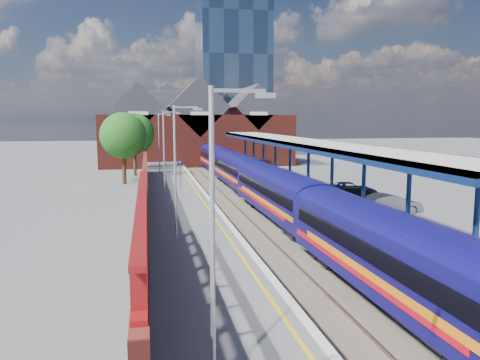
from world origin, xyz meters
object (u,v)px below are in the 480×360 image
object	(u,v)px
lamp_post_c	(165,147)
lamp_post_d	(160,139)
train	(254,177)
parked_car_silver	(390,204)
lamp_post_a	(218,222)
parked_car_blue	(350,190)
parked_car_dark	(357,196)
platform_sign	(180,171)
lamp_post_b	(178,164)

from	to	relation	value
lamp_post_c	lamp_post_d	bearing A→B (deg)	90.00
train	parked_car_silver	size ratio (longest dim) A/B	15.65
lamp_post_c	parked_car_silver	bearing A→B (deg)	-40.73
lamp_post_a	lamp_post_d	distance (m)	46.00
parked_car_silver	parked_car_blue	world-z (taller)	parked_car_silver
lamp_post_d	parked_car_dark	xyz separation A→B (m)	(13.52, -24.61, -3.31)
lamp_post_d	parked_car_blue	world-z (taller)	lamp_post_d
train	platform_sign	size ratio (longest dim) A/B	26.37
lamp_post_c	parked_car_dark	distance (m)	16.37
platform_sign	train	bearing A→B (deg)	-11.98
train	lamp_post_d	bearing A→B (deg)	117.06
lamp_post_a	parked_car_dark	size ratio (longest dim) A/B	1.48
lamp_post_b	lamp_post_d	size ratio (longest dim) A/B	1.00
parked_car_dark	parked_car_silver	bearing A→B (deg)	-173.31
lamp_post_a	parked_car_silver	distance (m)	22.99
lamp_post_b	platform_sign	size ratio (longest dim) A/B	2.80
parked_car_silver	train	bearing A→B (deg)	24.65
train	parked_car_silver	distance (m)	14.29
lamp_post_b	lamp_post_c	xyz separation A→B (m)	(0.00, 16.00, 0.00)
lamp_post_d	train	bearing A→B (deg)	-62.94
lamp_post_c	platform_sign	bearing A→B (deg)	55.74
train	parked_car_blue	size ratio (longest dim) A/B	14.89
train	parked_car_dark	xyz separation A→B (m)	(5.66, -9.24, -0.44)
lamp_post_c	platform_sign	xyz separation A→B (m)	(1.36, 2.00, -2.30)
lamp_post_a	lamp_post_b	distance (m)	14.00
lamp_post_b	parked_car_blue	distance (m)	18.56
lamp_post_a	lamp_post_b	world-z (taller)	same
train	lamp_post_b	distance (m)	18.61
lamp_post_a	lamp_post_b	bearing A→B (deg)	90.00
lamp_post_c	parked_car_silver	world-z (taller)	lamp_post_c
lamp_post_b	lamp_post_d	distance (m)	32.00
parked_car_silver	parked_car_blue	size ratio (longest dim) A/B	0.95
lamp_post_b	parked_car_blue	xyz separation A→B (m)	(14.59, 10.97, -3.38)
train	lamp_post_b	xyz separation A→B (m)	(-7.86, -16.62, 2.87)
train	parked_car_silver	bearing A→B (deg)	-63.82
platform_sign	parked_car_silver	bearing A→B (deg)	-47.96
platform_sign	parked_car_blue	bearing A→B (deg)	-28.00
lamp_post_a	parked_car_blue	distance (m)	29.11
lamp_post_c	lamp_post_d	world-z (taller)	same
platform_sign	parked_car_dark	size ratio (longest dim) A/B	0.53
platform_sign	parked_car_silver	world-z (taller)	platform_sign
platform_sign	parked_car_silver	xyz separation A→B (m)	(12.79, -14.19, -1.00)
lamp_post_b	parked_car_dark	world-z (taller)	lamp_post_b
parked_car_blue	parked_car_silver	bearing A→B (deg)	-171.13
lamp_post_b	lamp_post_a	bearing A→B (deg)	-90.00
lamp_post_b	lamp_post_d	world-z (taller)	same
lamp_post_a	lamp_post_d	world-z (taller)	same
parked_car_silver	parked_car_blue	xyz separation A→B (m)	(0.44, 7.16, -0.08)
lamp_post_b	platform_sign	distance (m)	18.20
train	parked_car_blue	world-z (taller)	train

